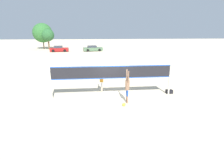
% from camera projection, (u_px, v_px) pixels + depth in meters
% --- Properties ---
extents(ground_plane, '(200.00, 200.00, 0.00)m').
position_uv_depth(ground_plane, '(112.00, 96.00, 13.10)').
color(ground_plane, beige).
extents(volleyball_net, '(8.89, 0.13, 2.33)m').
position_uv_depth(volleyball_net, '(112.00, 75.00, 12.65)').
color(volleyball_net, beige).
rests_on(volleyball_net, ground_plane).
extents(player_spiker, '(0.28, 0.72, 2.28)m').
position_uv_depth(player_spiker, '(127.00, 86.00, 11.64)').
color(player_spiker, '#8C664C').
rests_on(player_spiker, ground_plane).
extents(player_blocker, '(0.28, 0.71, 2.15)m').
position_uv_depth(player_blocker, '(102.00, 79.00, 13.69)').
color(player_blocker, beige).
rests_on(player_blocker, ground_plane).
extents(volleyball, '(0.22, 0.22, 0.22)m').
position_uv_depth(volleyball, '(124.00, 105.00, 11.38)').
color(volleyball, yellow).
rests_on(volleyball, ground_plane).
extents(gear_bag, '(0.50, 0.36, 0.28)m').
position_uv_depth(gear_bag, '(169.00, 92.00, 13.74)').
color(gear_bag, black).
rests_on(gear_bag, ground_plane).
extents(parked_car_near, '(4.86, 2.68, 1.35)m').
position_uv_depth(parked_car_near, '(93.00, 49.00, 42.90)').
color(parked_car_near, '#4C6B4C').
rests_on(parked_car_near, ground_plane).
extents(parked_car_mid, '(4.35, 2.23, 1.39)m').
position_uv_depth(parked_car_mid, '(59.00, 49.00, 41.76)').
color(parked_car_mid, maroon).
rests_on(parked_car_mid, ground_plane).
extents(tree_left_cluster, '(3.23, 3.23, 5.39)m').
position_uv_depth(tree_left_cluster, '(48.00, 35.00, 46.18)').
color(tree_left_cluster, brown).
rests_on(tree_left_cluster, ground_plane).
extents(tree_right_cluster, '(5.17, 5.17, 6.90)m').
position_uv_depth(tree_right_cluster, '(43.00, 33.00, 47.43)').
color(tree_right_cluster, '#4C3823').
rests_on(tree_right_cluster, ground_plane).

